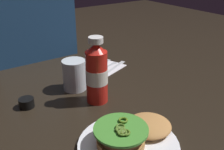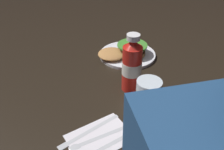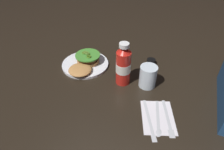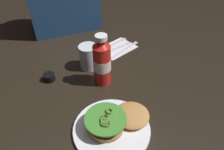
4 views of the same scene
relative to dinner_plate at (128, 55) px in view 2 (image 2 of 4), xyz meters
The scene contains 10 objects.
ground_plane 0.16m from the dinner_plate, 82.41° to the left, with size 3.00×3.00×0.00m, color black.
dinner_plate is the anchor object (origin of this frame).
burger_sandwich 0.03m from the dinner_plate, 30.48° to the left, with size 0.21×0.13×0.05m.
ketchup_bottle 0.25m from the dinner_plate, 76.43° to the left, with size 0.07×0.07×0.21m.
water_glass 0.35m from the dinner_plate, 84.15° to the left, with size 0.08×0.08×0.10m, color silver.
condiment_cup 0.35m from the dinner_plate, 113.76° to the left, with size 0.05×0.05×0.03m, color black.
napkin 0.48m from the dinner_plate, 64.42° to the left, with size 0.17×0.12×0.00m, color white.
butter_knife 0.47m from the dinner_plate, 59.22° to the left, with size 0.19×0.10×0.00m.
spoon_utensil 0.50m from the dinner_plate, 61.91° to the left, with size 0.18×0.06×0.00m.
fork_utensil 0.52m from the dinner_plate, 65.93° to the left, with size 0.18×0.08×0.00m.
Camera 2 is at (0.26, 0.73, 0.52)m, focal length 38.46 mm.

